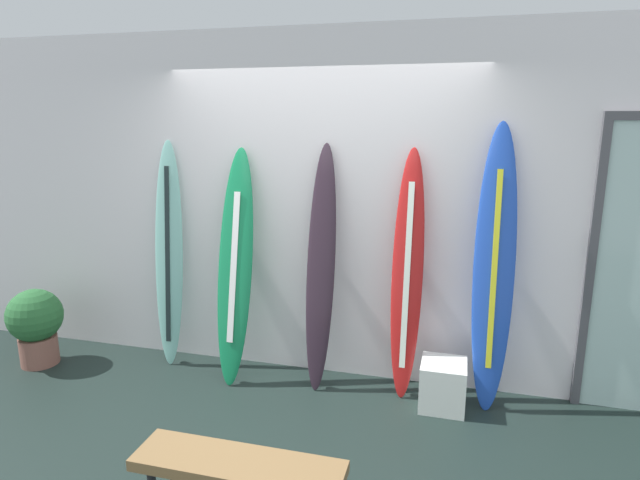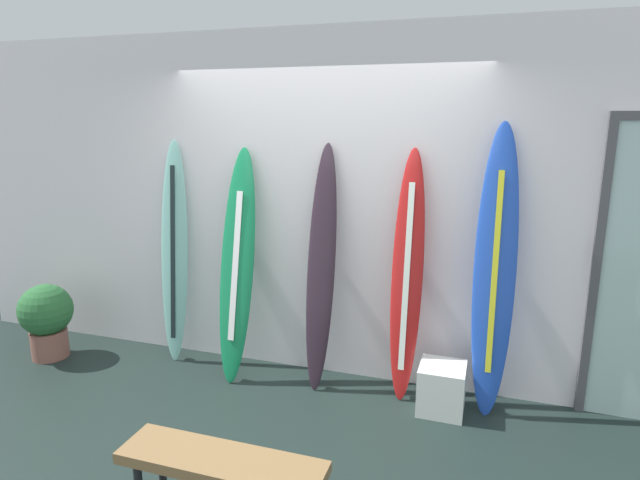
{
  "view_description": "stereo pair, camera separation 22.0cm",
  "coord_description": "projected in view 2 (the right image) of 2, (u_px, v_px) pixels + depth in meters",
  "views": [
    {
      "loc": [
        1.07,
        -2.86,
        2.13
      ],
      "look_at": [
        0.06,
        0.95,
        1.21
      ],
      "focal_mm": 29.77,
      "sensor_mm": 36.0,
      "label": 1
    },
    {
      "loc": [
        1.28,
        -2.8,
        2.13
      ],
      "look_at": [
        0.06,
        0.95,
        1.21
      ],
      "focal_mm": 29.77,
      "sensor_mm": 36.0,
      "label": 2
    }
  ],
  "objects": [
    {
      "name": "ground",
      "position": [
        266.0,
        453.0,
        3.47
      ],
      "size": [
        8.0,
        8.0,
        0.04
      ],
      "primitive_type": "cube",
      "color": "black"
    },
    {
      "name": "surfboard_crimson",
      "position": [
        407.0,
        279.0,
        3.97
      ],
      "size": [
        0.24,
        0.31,
        1.91
      ],
      "color": "#B41B1A",
      "rests_on": "ground"
    },
    {
      "name": "wall_back",
      "position": [
        326.0,
        208.0,
        4.35
      ],
      "size": [
        7.2,
        0.2,
        2.8
      ],
      "primitive_type": "cube",
      "color": "silver",
      "rests_on": "ground"
    },
    {
      "name": "potted_plant",
      "position": [
        46.0,
        317.0,
        4.73
      ],
      "size": [
        0.46,
        0.46,
        0.68
      ],
      "color": "#8A5649",
      "rests_on": "ground"
    },
    {
      "name": "surfboard_seafoam",
      "position": [
        174.0,
        255.0,
        4.61
      ],
      "size": [
        0.27,
        0.26,
        1.94
      ],
      "color": "#7EC1B5",
      "rests_on": "ground"
    },
    {
      "name": "surfboard_emerald",
      "position": [
        237.0,
        267.0,
        4.3
      ],
      "size": [
        0.29,
        0.47,
        1.89
      ],
      "color": "#157C4A",
      "rests_on": "ground"
    },
    {
      "name": "display_block_left",
      "position": [
        442.0,
        388.0,
        3.9
      ],
      "size": [
        0.33,
        0.33,
        0.36
      ],
      "color": "white",
      "rests_on": "ground"
    },
    {
      "name": "surfboard_cobalt",
      "position": [
        495.0,
        274.0,
        3.75
      ],
      "size": [
        0.3,
        0.33,
        2.1
      ],
      "color": "blue",
      "rests_on": "ground"
    },
    {
      "name": "bench",
      "position": [
        222.0,
        468.0,
        2.69
      ],
      "size": [
        1.08,
        0.29,
        0.45
      ],
      "color": "olive",
      "rests_on": "ground"
    },
    {
      "name": "surfboard_charcoal",
      "position": [
        321.0,
        271.0,
        4.15
      ],
      "size": [
        0.24,
        0.37,
        1.94
      ],
      "color": "#2D1F2A",
      "rests_on": "ground"
    }
  ]
}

